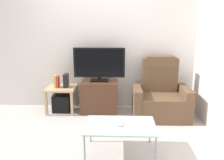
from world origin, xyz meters
name	(u,v)px	position (x,y,z in m)	size (l,w,h in m)	color
ground_plane	(94,130)	(0.00, 0.00, 0.00)	(6.40, 6.40, 0.00)	#BCB2AD
wall_back	(99,42)	(0.00, 1.13, 1.30)	(6.40, 0.06, 2.60)	silver
wall_side	(223,49)	(1.88, 0.00, 1.30)	(0.06, 4.48, 2.60)	silver
tv_stand	(100,96)	(0.03, 0.83, 0.30)	(0.67, 0.49, 0.59)	#4C2D1E
television	(99,64)	(0.03, 0.84, 0.92)	(0.95, 0.20, 0.63)	black
recliner_armchair	(160,96)	(1.14, 0.63, 0.37)	(0.98, 0.78, 1.08)	brown
side_table	(62,91)	(-0.70, 0.81, 0.40)	(0.54, 0.54, 0.48)	tan
subwoofer_box	(62,103)	(-0.70, 0.81, 0.16)	(0.32, 0.32, 0.32)	black
book_leftmost	(56,81)	(-0.80, 0.79, 0.59)	(0.04, 0.12, 0.23)	gold
book_middle	(58,82)	(-0.75, 0.79, 0.59)	(0.04, 0.13, 0.22)	red
game_console	(66,80)	(-0.61, 0.82, 0.60)	(0.07, 0.20, 0.25)	black
coffee_table	(120,126)	(0.42, -0.64, 0.37)	(0.90, 0.60, 0.39)	#B2C6C1
cell_phone	(120,124)	(0.42, -0.63, 0.40)	(0.07, 0.15, 0.01)	#B7B7BC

